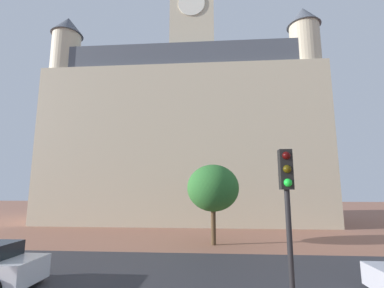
# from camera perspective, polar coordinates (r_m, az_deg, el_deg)

# --- Properties ---
(ground_plane) EXTENTS (120.00, 120.00, 0.00)m
(ground_plane) POSITION_cam_1_polar(r_m,az_deg,el_deg) (14.13, -0.55, -22.83)
(ground_plane) COLOR #93604C
(street_asphalt_strip) EXTENTS (120.00, 7.68, 0.00)m
(street_asphalt_strip) POSITION_cam_1_polar(r_m,az_deg,el_deg) (11.35, -1.91, -26.18)
(street_asphalt_strip) COLOR #2D2D33
(street_asphalt_strip) RESTS_ON ground_plane
(landmark_building) EXTENTS (27.37, 11.90, 31.22)m
(landmark_building) POSITION_cam_1_polar(r_m,az_deg,el_deg) (30.03, -1.25, 2.25)
(landmark_building) COLOR beige
(landmark_building) RESTS_ON ground_plane
(traffic_light_pole) EXTENTS (0.28, 0.34, 4.16)m
(traffic_light_pole) POSITION_cam_1_polar(r_m,az_deg,el_deg) (6.47, 19.51, -11.97)
(traffic_light_pole) COLOR black
(traffic_light_pole) RESTS_ON ground_plane
(tree_curb_far) EXTENTS (3.16, 3.16, 4.76)m
(tree_curb_far) POSITION_cam_1_polar(r_m,az_deg,el_deg) (16.83, 4.44, -9.22)
(tree_curb_far) COLOR #4C3823
(tree_curb_far) RESTS_ON ground_plane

